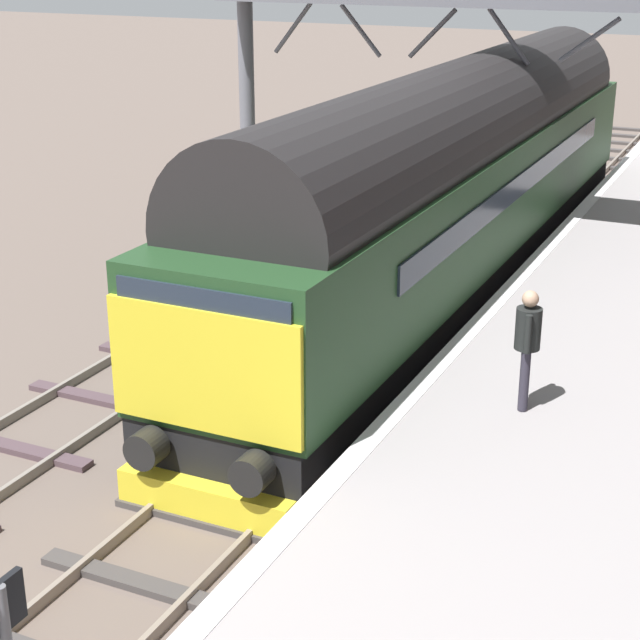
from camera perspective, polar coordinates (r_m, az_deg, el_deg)
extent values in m
plane|color=#65574F|center=(14.37, -3.41, -8.38)|extent=(140.00, 140.00, 0.00)
cube|color=gray|center=(14.65, -5.91, -7.52)|extent=(0.07, 60.00, 0.15)
cube|color=gray|center=(14.04, -0.81, -8.73)|extent=(0.07, 60.00, 0.15)
cube|color=#433E3D|center=(12.25, -10.13, -14.09)|extent=(2.50, 0.26, 0.09)
cube|color=#433E3D|center=(13.26, -6.47, -10.95)|extent=(2.50, 0.26, 0.09)
cube|color=#433E3D|center=(14.35, -3.42, -8.23)|extent=(2.50, 0.26, 0.09)
cube|color=#433E3D|center=(15.50, -0.83, -5.88)|extent=(2.50, 0.26, 0.09)
cube|color=#433E3D|center=(16.70, 1.37, -3.86)|extent=(2.50, 0.26, 0.09)
cube|color=#433E3D|center=(17.94, 3.26, -2.11)|extent=(2.50, 0.26, 0.09)
cube|color=#433E3D|center=(19.21, 4.90, -0.58)|extent=(2.50, 0.26, 0.09)
cube|color=#433E3D|center=(20.51, 6.33, 0.75)|extent=(2.50, 0.26, 0.09)
cube|color=#433E3D|center=(21.83, 7.60, 1.93)|extent=(2.50, 0.26, 0.09)
cube|color=#433E3D|center=(23.16, 8.72, 2.96)|extent=(2.50, 0.26, 0.09)
cube|color=#433E3D|center=(24.51, 9.72, 3.89)|extent=(2.50, 0.26, 0.09)
cube|color=#433E3D|center=(25.87, 10.61, 4.71)|extent=(2.50, 0.26, 0.09)
cube|color=#433E3D|center=(27.24, 11.42, 5.46)|extent=(2.50, 0.26, 0.09)
cube|color=#433E3D|center=(28.63, 12.15, 6.13)|extent=(2.50, 0.26, 0.09)
cube|color=#433E3D|center=(30.02, 12.82, 6.73)|extent=(2.50, 0.26, 0.09)
cube|color=#433E3D|center=(31.41, 13.43, 7.29)|extent=(2.50, 0.26, 0.09)
cube|color=#433E3D|center=(32.81, 13.98, 7.79)|extent=(2.50, 0.26, 0.09)
cube|color=#433E3D|center=(34.22, 14.50, 8.25)|extent=(2.50, 0.26, 0.09)
cube|color=#433E3D|center=(35.63, 14.97, 8.68)|extent=(2.50, 0.26, 0.09)
cube|color=#433E3D|center=(37.05, 15.41, 9.07)|extent=(2.50, 0.26, 0.09)
cube|color=#433E3D|center=(38.47, 15.82, 9.44)|extent=(2.50, 0.26, 0.09)
cube|color=#433E3D|center=(39.89, 16.20, 9.77)|extent=(2.50, 0.26, 0.09)
cube|color=#433E3D|center=(41.32, 16.55, 10.09)|extent=(2.50, 0.26, 0.09)
cube|color=gray|center=(16.53, -16.20, -4.89)|extent=(0.07, 60.00, 0.15)
cube|color=gray|center=(15.68, -12.19, -5.94)|extent=(0.07, 60.00, 0.15)
cube|color=#4E3B41|center=(15.48, -16.41, -6.83)|extent=(2.50, 0.26, 0.09)
cube|color=#4E3B41|center=(16.76, -12.25, -4.26)|extent=(2.50, 0.26, 0.09)
cube|color=#4E3B41|center=(18.14, -8.72, -2.06)|extent=(2.50, 0.26, 0.09)
cube|color=#4E3B41|center=(19.61, -5.71, -0.16)|extent=(2.50, 0.26, 0.09)
cube|color=#4E3B41|center=(21.14, -3.14, 1.46)|extent=(2.50, 0.26, 0.09)
cube|color=#4E3B41|center=(22.72, -0.91, 2.86)|extent=(2.50, 0.26, 0.09)
cube|color=#4E3B41|center=(24.35, 1.03, 4.07)|extent=(2.50, 0.26, 0.09)
cube|color=#4E3B41|center=(26.00, 2.73, 5.13)|extent=(2.50, 0.26, 0.09)
cube|color=#4E3B41|center=(27.69, 4.23, 6.05)|extent=(2.50, 0.26, 0.09)
cube|color=#4E3B41|center=(29.40, 5.56, 6.87)|extent=(2.50, 0.26, 0.09)
cube|color=#4E3B41|center=(31.13, 6.74, 7.59)|extent=(2.50, 0.26, 0.09)
cube|color=#4E3B41|center=(32.87, 7.81, 8.23)|extent=(2.50, 0.26, 0.09)
cube|color=#4E3B41|center=(34.63, 8.77, 8.80)|extent=(2.50, 0.26, 0.09)
cube|color=#4E3B41|center=(36.40, 9.64, 9.32)|extent=(2.50, 0.26, 0.09)
cube|color=#4E3B41|center=(38.18, 10.43, 9.79)|extent=(2.50, 0.26, 0.09)
cube|color=#4E3B41|center=(39.96, 11.15, 10.21)|extent=(2.50, 0.26, 0.09)
cube|color=#4E3B41|center=(41.76, 11.81, 10.60)|extent=(2.50, 0.26, 0.09)
cube|color=#9F999A|center=(13.00, 10.85, -9.58)|extent=(4.00, 44.00, 1.00)
cube|color=silver|center=(13.24, 3.21, -6.13)|extent=(0.30, 44.00, 0.01)
cube|color=black|center=(21.21, 7.34, 3.58)|extent=(2.56, 19.25, 0.60)
cube|color=#214222|center=(20.86, 7.51, 7.13)|extent=(2.70, 19.25, 2.10)
cylinder|color=black|center=(20.61, 7.67, 10.46)|extent=(2.56, 17.71, 2.57)
cube|color=yellow|center=(12.47, -6.46, -2.84)|extent=(2.65, 0.08, 1.58)
cube|color=#232D3D|center=(12.22, -6.55, 0.32)|extent=(2.38, 0.04, 0.64)
cube|color=#232D3D|center=(20.43, 11.23, 7.50)|extent=(0.04, 13.48, 0.44)
cylinder|color=black|center=(13.16, -9.56, -7.00)|extent=(0.48, 0.35, 0.48)
cylinder|color=black|center=(12.45, -3.78, -8.44)|extent=(0.48, 0.35, 0.48)
cube|color=yellow|center=(13.21, -6.30, -9.86)|extent=(2.43, 0.36, 0.47)
cylinder|color=black|center=(14.54, -2.48, -5.70)|extent=(1.64, 1.04, 1.04)
cylinder|color=black|center=(15.42, -0.59, -4.07)|extent=(1.64, 1.04, 1.04)
cylinder|color=black|center=(16.34, 1.09, -2.61)|extent=(1.64, 1.04, 1.04)
cylinder|color=black|center=(26.53, 11.15, 6.13)|extent=(1.64, 1.04, 1.04)
cylinder|color=black|center=(27.57, 11.73, 6.63)|extent=(1.64, 1.04, 1.04)
cylinder|color=black|center=(28.61, 12.27, 7.09)|extent=(1.64, 1.04, 1.04)
cylinder|color=#322E3B|center=(13.86, 11.23, -3.31)|extent=(0.13, 0.13, 0.84)
cylinder|color=#322E3B|center=(14.04, 11.25, -2.99)|extent=(0.13, 0.13, 0.84)
cylinder|color=black|center=(13.69, 11.44, -0.46)|extent=(0.41, 0.41, 0.56)
sphere|color=tan|center=(13.55, 11.56, 1.15)|extent=(0.22, 0.22, 0.22)
cylinder|color=black|center=(13.49, 11.42, -0.78)|extent=(0.09, 0.09, 0.52)
cylinder|color=black|center=(13.89, 11.45, -0.16)|extent=(0.09, 0.09, 0.52)
cylinder|color=slate|center=(24.83, -4.03, 10.86)|extent=(0.36, 0.36, 5.58)
cylinder|color=slate|center=(23.98, -1.50, 15.84)|extent=(0.96, 0.10, 1.15)
cylinder|color=slate|center=(23.30, 2.26, 15.70)|extent=(1.00, 0.10, 1.12)
cylinder|color=slate|center=(22.71, 6.23, 15.47)|extent=(1.05, 0.10, 1.07)
cylinder|color=slate|center=(22.23, 10.38, 15.16)|extent=(0.96, 0.10, 1.15)
cylinder|color=slate|center=(21.86, 14.68, 14.76)|extent=(1.17, 0.10, 0.93)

